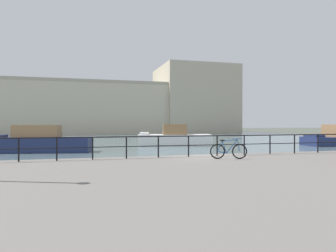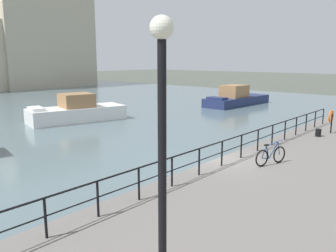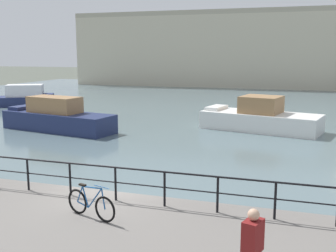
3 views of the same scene
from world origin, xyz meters
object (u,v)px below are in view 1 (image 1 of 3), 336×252
at_px(harbor_building, 140,107).
at_px(moored_green_narrowboat, 174,138).
at_px(moored_blue_motorboat, 39,142).
at_px(parked_bicycle, 228,151).

relative_size(harbor_building, moored_green_narrowboat, 7.06).
bearing_deg(harbor_building, moored_green_narrowboat, -94.79).
xyz_separation_m(moored_blue_motorboat, parked_bicycle, (10.24, -14.25, 0.25)).
xyz_separation_m(moored_green_narrowboat, parked_bicycle, (-2.83, -18.56, 0.29)).
distance_m(harbor_building, moored_blue_motorboat, 47.61).
bearing_deg(moored_green_narrowboat, harbor_building, -81.51).
height_order(moored_green_narrowboat, moored_blue_motorboat, moored_green_narrowboat).
distance_m(moored_blue_motorboat, parked_bicycle, 17.55).
bearing_deg(parked_bicycle, moored_green_narrowboat, 98.05).
bearing_deg(moored_blue_motorboat, harbor_building, -99.58).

